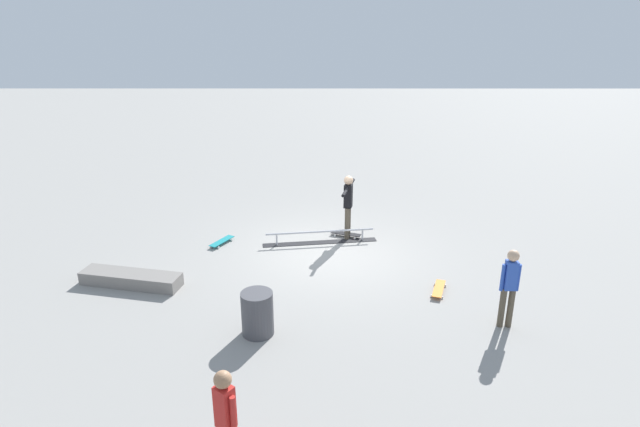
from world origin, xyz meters
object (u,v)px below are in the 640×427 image
bystander_blue_shirt (509,284)px  loose_skateboard_teal (222,241)px  grind_rail (320,238)px  skater_main (348,203)px  bystander_red_shirt (226,420)px  trash_bin (257,313)px  skateboard_main (346,234)px  loose_skateboard_orange (439,289)px  skate_ledge (131,279)px

bystander_blue_shirt → loose_skateboard_teal: bystander_blue_shirt is taller
grind_rail → loose_skateboard_teal: bearing=-6.2°
skater_main → bystander_red_shirt: skater_main is taller
grind_rail → bystander_red_shirt: bystander_red_shirt is taller
bystander_red_shirt → trash_bin: size_ratio=1.92×
skater_main → trash_bin: 4.89m
skateboard_main → loose_skateboard_teal: same height
bystander_red_shirt → loose_skateboard_orange: (-3.70, -4.87, -0.85)m
skateboard_main → loose_skateboard_teal: bearing=-151.1°
skate_ledge → bystander_blue_shirt: size_ratio=1.40×
skater_main → trash_bin: size_ratio=2.02×
bystander_blue_shirt → trash_bin: 4.70m
skate_ledge → bystander_red_shirt: size_ratio=1.37×
skateboard_main → bystander_red_shirt: bystander_red_shirt is taller
skate_ledge → skateboard_main: size_ratio=2.73×
grind_rail → skateboard_main: (-0.69, -0.41, -0.07)m
grind_rail → loose_skateboard_orange: (-2.55, 2.59, -0.07)m
skater_main → skateboard_main: bearing=33.2°
grind_rail → skate_ledge: grind_rail is taller
skateboard_main → trash_bin: bearing=-91.7°
skater_main → loose_skateboard_teal: skater_main is taller
bystander_blue_shirt → bystander_red_shirt: (4.68, 3.54, 0.02)m
grind_rail → loose_skateboard_orange: 3.64m
skateboard_main → loose_skateboard_orange: bearing=-38.1°
loose_skateboard_orange → bystander_blue_shirt: bearing=54.9°
skate_ledge → loose_skateboard_teal: skate_ledge is taller
skateboard_main → trash_bin: 4.95m
skate_ledge → bystander_red_shirt: 6.03m
bystander_red_shirt → trash_bin: bearing=127.3°
loose_skateboard_orange → trash_bin: (3.70, 1.58, 0.35)m
skate_ledge → bystander_blue_shirt: bystander_blue_shirt is taller
bystander_red_shirt → bystander_blue_shirt: bearing=74.6°
skater_main → loose_skateboard_orange: size_ratio=2.08×
bystander_red_shirt → grind_rail: bearing=118.6°
bystander_red_shirt → loose_skateboard_teal: size_ratio=2.05×
skateboard_main → bystander_blue_shirt: size_ratio=0.52×
grind_rail → skate_ledge: 4.73m
grind_rail → loose_skateboard_orange: size_ratio=3.61×
skateboard_main → bystander_blue_shirt: bearing=-36.7°
bystander_blue_shirt → skate_ledge: bearing=-11.6°
bystander_blue_shirt → bystander_red_shirt: bearing=37.6°
skateboard_main → trash_bin: size_ratio=0.97×
bystander_blue_shirt → bystander_red_shirt: size_ratio=0.97×
skate_ledge → bystander_red_shirt: bystander_red_shirt is taller
skate_ledge → loose_skateboard_orange: (-6.69, 0.31, -0.07)m
loose_skateboard_teal → bystander_red_shirt: bearing=39.5°
bystander_red_shirt → trash_bin: 3.33m
skater_main → skateboard_main: skater_main is taller
skateboard_main → trash_bin: (1.84, 4.58, 0.35)m
bystander_blue_shirt → bystander_red_shirt: 5.86m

